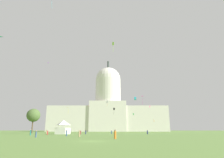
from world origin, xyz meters
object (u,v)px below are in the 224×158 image
kite_red_mid (88,106)px  kite_lime_mid (113,45)px  person_denim_front_right (36,134)px  person_tan_back_right (79,134)px  kite_yellow_low (69,108)px  kite_pink_low (150,106)px  kite_white_low (107,102)px  person_navy_mid_center (86,132)px  event_tent (63,127)px  person_tan_back_center (46,132)px  kite_orange_low (154,121)px  person_maroon_front_center (81,132)px  kite_violet_high (48,63)px  person_orange_mid_right (115,135)px  kite_green_low (133,114)px  person_denim_back_left (67,133)px  kite_cyan_low (135,98)px  kite_blue_high (52,0)px  kite_black_low (114,109)px  kite_magenta_low (142,98)px  person_red_edge_east (48,133)px  person_navy_near_tent (147,132)px  person_teal_edge_west (31,133)px  person_denim_deep_crowd (112,132)px  capitol_building (108,110)px  tree_west_far (33,115)px

kite_red_mid → kite_lime_mid: 83.26m
person_denim_front_right → kite_lime_mid: (17.54, 19.11, 30.51)m
person_tan_back_right → kite_yellow_low: kite_yellow_low is taller
kite_pink_low → kite_white_low: bearing=-149.3°
person_navy_mid_center → kite_red_mid: 69.92m
event_tent → person_denim_front_right: bearing=-81.0°
person_tan_back_center → kite_orange_low: 92.27m
person_maroon_front_center → kite_violet_high: (-28.16, 40.36, 41.41)m
person_orange_mid_right → kite_green_low: bearing=-34.1°
person_denim_back_left → kite_cyan_low: bearing=-46.7°
person_denim_back_left → person_tan_back_center: size_ratio=1.01×
kite_blue_high → kite_black_low: bearing=96.3°
kite_magenta_low → kite_yellow_low: size_ratio=1.47×
person_tan_back_right → person_red_edge_east: bearing=23.6°
person_denim_back_left → kite_yellow_low: 44.49m
kite_white_low → kite_lime_mid: kite_lime_mid is taller
kite_orange_low → kite_blue_high: bearing=4.1°
kite_violet_high → person_orange_mid_right: bearing=-125.4°
event_tent → kite_green_low: (34.82, 65.17, 9.98)m
kite_green_low → kite_violet_high: bearing=79.1°
person_orange_mid_right → person_tan_back_center: size_ratio=1.02×
person_orange_mid_right → person_denim_back_left: 20.68m
person_navy_near_tent → kite_magenta_low: size_ratio=0.42×
person_teal_edge_west → kite_orange_low: 111.67m
person_red_edge_east → kite_green_low: (38.02, 74.08, 12.02)m
person_teal_edge_west → kite_blue_high: 57.59m
person_red_edge_east → kite_red_mid: size_ratio=1.05×
person_denim_back_left → person_tan_back_right: 6.98m
person_denim_deep_crowd → kite_blue_high: bearing=-60.4°
kite_cyan_low → event_tent: bearing=176.5°
capitol_building → kite_red_mid: bearing=-106.6°
person_teal_edge_west → kite_violet_high: size_ratio=1.81×
person_denim_front_right → event_tent: bearing=59.5°
capitol_building → kite_green_low: bearing=-67.3°
person_tan_back_right → kite_red_mid: bearing=-4.8°
kite_red_mid → kite_pink_low: 45.85m
event_tent → tree_west_far: bearing=139.0°
kite_yellow_low → tree_west_far: bearing=28.5°
person_maroon_front_center → event_tent: bearing=69.8°
kite_blue_high → kite_black_low: kite_blue_high is taller
person_maroon_front_center → person_tan_back_center: person_tan_back_center is taller
person_denim_deep_crowd → kite_yellow_low: size_ratio=0.59×
person_denim_front_right → person_tan_back_right: size_ratio=0.91×
kite_blue_high → kite_magenta_low: 61.06m
person_red_edge_east → kite_white_low: size_ratio=0.42×
person_denim_back_left → kite_black_low: kite_black_low is taller
tree_west_far → person_navy_near_tent: size_ratio=7.53×
person_navy_mid_center → kite_white_low: 41.80m
kite_blue_high → kite_white_low: bearing=93.3°
kite_black_low → kite_magenta_low: bearing=-20.3°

